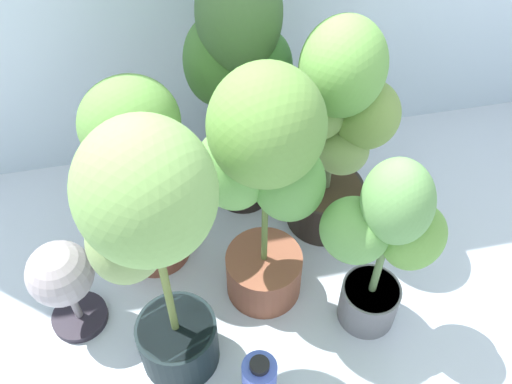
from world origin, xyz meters
name	(u,v)px	position (x,y,z in m)	size (l,w,h in m)	color
ground_plane	(273,317)	(0.00, 0.00, 0.00)	(8.00, 8.00, 0.00)	silver
potted_plant_front_left	(151,239)	(-0.32, -0.07, 0.61)	(0.39, 0.38, 0.96)	black
potted_plant_front_right	(384,240)	(0.29, -0.05, 0.41)	(0.39, 0.28, 0.71)	slate
potted_plant_back_right	(338,124)	(0.28, 0.37, 0.48)	(0.43, 0.38, 0.85)	#2E2621
potted_plant_back_left	(139,163)	(-0.35, 0.34, 0.45)	(0.39, 0.33, 0.75)	brown
potted_plant_back_center	(239,71)	(0.00, 0.55, 0.59)	(0.41, 0.28, 0.98)	#2B2320
potted_plant_center	(264,176)	(-0.01, 0.12, 0.56)	(0.42, 0.41, 0.91)	brown
floor_fan	(62,278)	(-0.62, 0.12, 0.24)	(0.27, 0.27, 0.37)	#251F29
nutrient_bottle	(259,384)	(-0.10, -0.26, 0.12)	(0.10, 0.10, 0.26)	#445BC3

